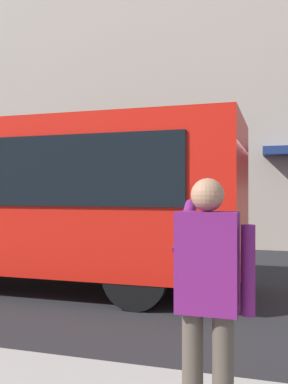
% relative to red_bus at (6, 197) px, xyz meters
% --- Properties ---
extents(ground_plane, '(60.00, 60.00, 0.00)m').
position_rel_red_bus_xyz_m(ground_plane, '(-3.34, -0.09, -1.68)').
color(ground_plane, '#232326').
extents(building_facade_far, '(28.00, 1.55, 12.00)m').
position_rel_red_bus_xyz_m(building_facade_far, '(-3.35, -6.89, 4.30)').
color(building_facade_far, '#A89E8E').
rests_on(building_facade_far, ground_plane).
extents(red_bus, '(9.05, 2.54, 3.08)m').
position_rel_red_bus_xyz_m(red_bus, '(0.00, 0.00, 0.00)').
color(red_bus, red).
rests_on(red_bus, ground_plane).
extents(pedestrian_photographer, '(0.53, 0.52, 1.70)m').
position_rel_red_bus_xyz_m(pedestrian_photographer, '(-4.62, 4.40, -0.54)').
color(pedestrian_photographer, '#4C4238').
rests_on(pedestrian_photographer, sidewalk_curb).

